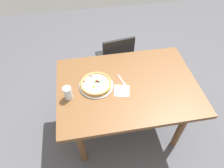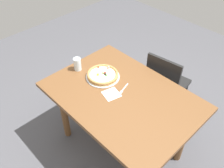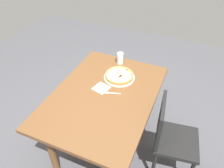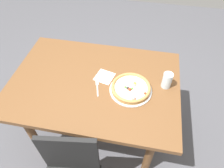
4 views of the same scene
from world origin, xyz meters
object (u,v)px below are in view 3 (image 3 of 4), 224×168
chair_near (170,136)px  fork (111,93)px  pizza (119,75)px  napkin (101,88)px  dining_table (104,102)px  drinking_glass (120,58)px  plate (119,77)px

chair_near → fork: bearing=-102.3°
pizza → napkin: bearing=155.8°
dining_table → chair_near: bearing=-90.8°
dining_table → pizza: size_ratio=4.50×
napkin → drinking_glass: bearing=-0.7°
pizza → napkin: pizza is taller
plate → pizza: 0.03m
dining_table → drinking_glass: bearing=5.8°
chair_near → napkin: size_ratio=6.34×
dining_table → napkin: napkin is taller
dining_table → drinking_glass: 0.59m
pizza → fork: bearing=-177.3°
drinking_glass → plate: bearing=-159.7°
drinking_glass → dining_table: bearing=-174.2°
dining_table → fork: (0.04, -0.05, 0.11)m
chair_near → pizza: (0.31, 0.65, 0.32)m
chair_near → pizza: 0.79m
plate → pizza: (0.00, -0.00, 0.03)m
napkin → chair_near: bearing=-96.1°
pizza → napkin: (-0.23, 0.10, -0.03)m
chair_near → drinking_glass: 1.00m
chair_near → plate: (0.31, 0.65, 0.29)m
dining_table → drinking_glass: (0.56, 0.06, 0.17)m
chair_near → fork: 0.70m
fork → drinking_glass: size_ratio=1.25×
plate → drinking_glass: size_ratio=2.50×
pizza → fork: 0.26m
fork → napkin: size_ratio=1.16×
dining_table → chair_near: chair_near is taller
dining_table → drinking_glass: drinking_glass is taller
chair_near → drinking_glass: (0.57, 0.75, 0.35)m
chair_near → pizza: size_ratio=2.96×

